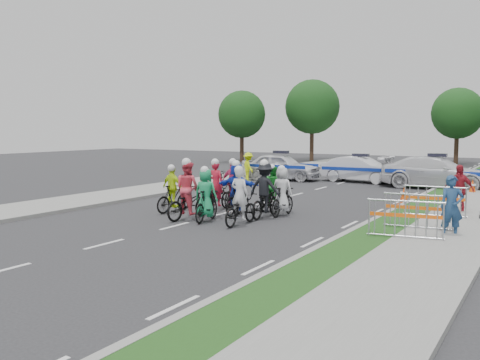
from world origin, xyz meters
The scene contains 30 objects.
ground centered at (0.00, 0.00, 0.00)m, with size 90.00×90.00×0.00m, color #28282B.
curb_right centered at (5.10, 5.00, 0.06)m, with size 0.20×60.00×0.12m, color gray.
grass_strip centered at (5.80, 5.00, 0.06)m, with size 1.20×60.00×0.11m, color #214415.
sidewalk_right centered at (7.60, 5.00, 0.07)m, with size 2.40×60.00×0.13m, color gray.
sidewalk_left centered at (-6.50, 5.00, 0.07)m, with size 3.00×60.00×0.13m, color gray.
rider_0 centered at (1.65, 1.21, 0.62)m, with size 0.66×1.84×1.88m.
rider_1 centered at (0.40, 1.16, 0.71)m, with size 0.84×1.79×1.82m.
rider_2 centered at (-0.38, 1.24, 0.75)m, with size 0.94×2.08×2.05m.
rider_3 centered at (-1.70, 2.13, 0.67)m, with size 0.91×1.70×1.74m.
rider_4 centered at (1.66, 2.85, 0.76)m, with size 1.12×1.96×1.98m.
rider_5 centered at (0.55, 2.85, 0.81)m, with size 1.57×1.87×1.92m.
rider_6 centered at (-0.60, 3.31, 0.63)m, with size 0.66×1.88×1.92m.
rider_7 centered at (2.01, 3.46, 0.69)m, with size 0.74×1.68×1.76m.
rider_8 centered at (1.16, 4.37, 0.64)m, with size 0.75×1.72×1.72m.
rider_9 centered at (-0.44, 4.25, 0.73)m, with size 1.00×1.85×1.89m.
police_car_0 centered at (-3.66, 14.85, 0.77)m, with size 1.83×4.54×1.55m, color silver.
police_car_1 centered at (0.74, 15.94, 0.72)m, with size 1.52×4.36×1.44m, color silver.
police_car_2 centered at (5.00, 14.87, 0.80)m, with size 2.24×5.50×1.60m, color silver.
spectator_0 centered at (7.67, 2.43, 0.87)m, with size 0.64×0.42×1.75m, color navy.
spectator_2 centered at (7.20, 6.82, 0.88)m, with size 1.03×0.43×1.76m, color maroon.
marshal_hiviz centered at (-4.97, 13.32, 0.82)m, with size 1.06×0.61×1.63m, color #CBE60C.
barrier_0 centered at (6.70, 1.31, 0.56)m, with size 2.00×0.50×1.12m, color #A5A8AD, non-canonical shape.
barrier_1 centered at (6.70, 2.86, 0.56)m, with size 2.00×0.50×1.12m, color #A5A8AD, non-canonical shape.
barrier_2 centered at (6.70, 5.30, 0.56)m, with size 2.00×0.50×1.12m, color #A5A8AD, non-canonical shape.
cone_0 centered at (4.95, 8.42, 0.34)m, with size 0.40×0.40×0.70m.
cone_1 centered at (6.89, 13.13, 0.34)m, with size 0.40×0.40×0.70m.
parked_bike centered at (-5.47, 11.77, 0.45)m, with size 0.60×1.73×0.91m, color black.
tree_0 centered at (-14.00, 28.00, 4.19)m, with size 4.20×4.20×6.30m.
tree_3 centered at (-9.00, 32.00, 4.89)m, with size 4.90×4.90×7.35m.
tree_4 centered at (3.00, 34.00, 4.19)m, with size 4.20×4.20×6.30m.
Camera 1 is at (10.05, -13.03, 3.05)m, focal length 40.00 mm.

